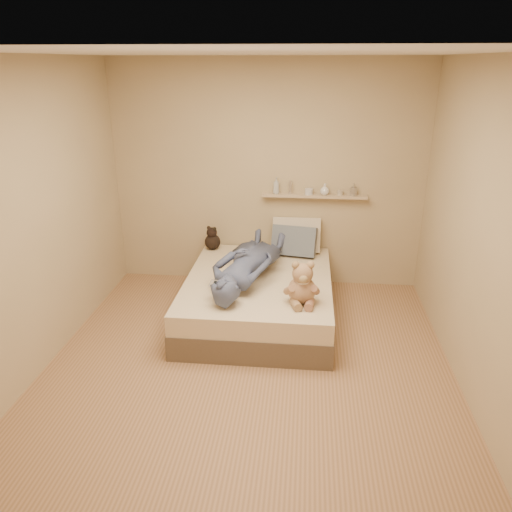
# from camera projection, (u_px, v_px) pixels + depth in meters

# --- Properties ---
(room) EXTENTS (3.80, 3.80, 3.80)m
(room) POSITION_uv_depth(u_px,v_px,m) (248.00, 227.00, 3.99)
(room) COLOR #A17753
(room) RESTS_ON ground
(bed) EXTENTS (1.50, 1.90, 0.45)m
(bed) POSITION_uv_depth(u_px,v_px,m) (259.00, 297.00, 5.25)
(bed) COLOR brown
(bed) RESTS_ON floor
(game_console) EXTENTS (0.20, 0.13, 0.06)m
(game_console) POSITION_uv_depth(u_px,v_px,m) (219.00, 285.00, 4.61)
(game_console) COLOR #B9BAC0
(game_console) RESTS_ON bed
(teddy_bear) EXTENTS (0.35, 0.34, 0.43)m
(teddy_bear) POSITION_uv_depth(u_px,v_px,m) (302.00, 286.00, 4.55)
(teddy_bear) COLOR tan
(teddy_bear) RESTS_ON bed
(dark_plush) EXTENTS (0.19, 0.19, 0.29)m
(dark_plush) POSITION_uv_depth(u_px,v_px,m) (212.00, 239.00, 5.90)
(dark_plush) COLOR black
(dark_plush) RESTS_ON bed
(pillow_cream) EXTENTS (0.55, 0.27, 0.43)m
(pillow_cream) POSITION_uv_depth(u_px,v_px,m) (296.00, 235.00, 5.83)
(pillow_cream) COLOR beige
(pillow_cream) RESTS_ON bed
(pillow_grey) EXTENTS (0.53, 0.33, 0.37)m
(pillow_grey) POSITION_uv_depth(u_px,v_px,m) (294.00, 241.00, 5.71)
(pillow_grey) COLOR slate
(pillow_grey) RESTS_ON bed
(person) EXTENTS (0.87, 1.61, 0.37)m
(person) POSITION_uv_depth(u_px,v_px,m) (247.00, 262.00, 5.07)
(person) COLOR #444B6B
(person) RESTS_ON bed
(wall_shelf) EXTENTS (1.20, 0.12, 0.03)m
(wall_shelf) POSITION_uv_depth(u_px,v_px,m) (314.00, 196.00, 5.72)
(wall_shelf) COLOR tan
(wall_shelf) RESTS_ON wall_back
(shelf_bottles) EXTENTS (0.97, 0.12, 0.19)m
(shelf_bottles) POSITION_uv_depth(u_px,v_px,m) (313.00, 189.00, 5.69)
(shelf_bottles) COLOR #B3BABC
(shelf_bottles) RESTS_ON wall_shelf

